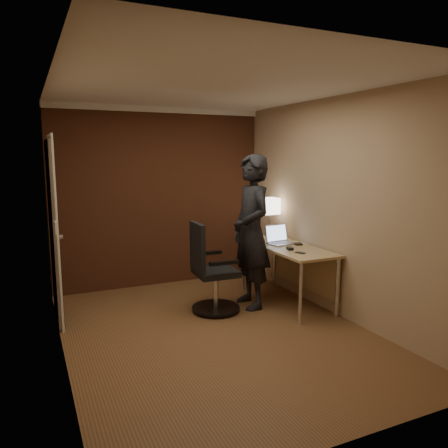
# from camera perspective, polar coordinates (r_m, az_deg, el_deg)

# --- Properties ---
(room) EXTENTS (4.00, 4.00, 4.00)m
(room) POSITION_cam_1_polar(r_m,az_deg,el_deg) (5.76, -9.81, 4.13)
(room) COLOR brown
(room) RESTS_ON ground
(desk) EXTENTS (0.60, 1.50, 0.73)m
(desk) POSITION_cam_1_polar(r_m,az_deg,el_deg) (5.55, 8.74, -4.04)
(desk) COLOR tan
(desk) RESTS_ON ground
(desk_lamp) EXTENTS (0.22, 0.22, 0.54)m
(desk_lamp) POSITION_cam_1_polar(r_m,az_deg,el_deg) (6.01, 5.98, 2.29)
(desk_lamp) COLOR silver
(desk_lamp) RESTS_ON desk
(laptop) EXTENTS (0.36, 0.30, 0.23)m
(laptop) POSITION_cam_1_polar(r_m,az_deg,el_deg) (5.61, 7.22, -1.86)
(laptop) COLOR silver
(laptop) RESTS_ON desk
(mouse) EXTENTS (0.08, 0.11, 0.03)m
(mouse) POSITION_cam_1_polar(r_m,az_deg,el_deg) (5.25, 8.61, -3.18)
(mouse) COLOR black
(mouse) RESTS_ON desk
(phone) EXTENTS (0.10, 0.13, 0.01)m
(phone) POSITION_cam_1_polar(r_m,az_deg,el_deg) (5.09, 9.92, -3.72)
(phone) COLOR black
(phone) RESTS_ON desk
(wallet) EXTENTS (0.12, 0.13, 0.02)m
(wallet) POSITION_cam_1_polar(r_m,az_deg,el_deg) (5.56, 9.64, -2.57)
(wallet) COLOR black
(wallet) RESTS_ON desk
(office_chair) EXTENTS (0.57, 0.60, 1.05)m
(office_chair) POSITION_cam_1_polar(r_m,az_deg,el_deg) (5.15, -1.78, -6.53)
(office_chair) COLOR black
(office_chair) RESTS_ON ground
(person) EXTENTS (0.48, 0.70, 1.85)m
(person) POSITION_cam_1_polar(r_m,az_deg,el_deg) (5.27, 3.59, -1.03)
(person) COLOR black
(person) RESTS_ON ground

